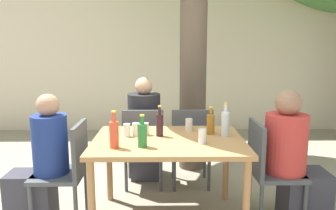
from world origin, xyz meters
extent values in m
cube|color=beige|center=(0.00, 3.38, 1.40)|extent=(10.00, 0.08, 2.80)
cylinder|color=brown|center=(0.33, 1.37, 1.26)|extent=(0.34, 0.34, 2.51)
cube|color=#B27F4C|center=(0.00, 0.00, 0.75)|extent=(1.32, 0.96, 0.04)
cylinder|color=#B27F4C|center=(-0.60, -0.42, 0.37)|extent=(0.06, 0.06, 0.73)
cylinder|color=#B27F4C|center=(0.60, -0.42, 0.37)|extent=(0.06, 0.06, 0.73)
cylinder|color=#B27F4C|center=(-0.60, 0.42, 0.37)|extent=(0.06, 0.06, 0.73)
cylinder|color=#B27F4C|center=(0.60, 0.42, 0.37)|extent=(0.06, 0.06, 0.73)
cube|color=#474C51|center=(-0.98, 0.00, 0.45)|extent=(0.44, 0.44, 0.04)
cube|color=#474C51|center=(-0.78, 0.00, 0.69)|extent=(0.04, 0.44, 0.45)
cylinder|color=#474C51|center=(-1.17, 0.19, 0.21)|extent=(0.04, 0.04, 0.43)
cylinder|color=#474C51|center=(-1.17, -0.19, 0.21)|extent=(0.04, 0.04, 0.43)
cylinder|color=#474C51|center=(-0.79, 0.19, 0.21)|extent=(0.04, 0.04, 0.43)
cylinder|color=#474C51|center=(-0.79, -0.19, 0.21)|extent=(0.04, 0.04, 0.43)
cube|color=#474C51|center=(0.98, 0.00, 0.45)|extent=(0.44, 0.44, 0.04)
cube|color=#474C51|center=(0.78, 0.00, 0.69)|extent=(0.04, 0.44, 0.45)
cylinder|color=#474C51|center=(1.17, -0.19, 0.21)|extent=(0.04, 0.04, 0.43)
cylinder|color=#474C51|center=(1.17, 0.19, 0.21)|extent=(0.04, 0.04, 0.43)
cylinder|color=#474C51|center=(0.79, -0.19, 0.21)|extent=(0.04, 0.04, 0.43)
cylinder|color=#474C51|center=(0.79, 0.19, 0.21)|extent=(0.04, 0.04, 0.43)
cube|color=#474C51|center=(-0.26, 0.80, 0.45)|extent=(0.44, 0.44, 0.04)
cube|color=#474C51|center=(-0.26, 0.60, 0.69)|extent=(0.44, 0.04, 0.45)
cylinder|color=#474C51|center=(-0.07, 0.99, 0.21)|extent=(0.04, 0.04, 0.43)
cylinder|color=#474C51|center=(-0.45, 0.99, 0.21)|extent=(0.04, 0.04, 0.43)
cylinder|color=#474C51|center=(-0.07, 0.61, 0.21)|extent=(0.04, 0.04, 0.43)
cylinder|color=#474C51|center=(-0.45, 0.61, 0.21)|extent=(0.04, 0.04, 0.43)
cube|color=#474C51|center=(0.26, 0.80, 0.45)|extent=(0.44, 0.44, 0.04)
cube|color=#474C51|center=(0.26, 0.60, 0.69)|extent=(0.44, 0.04, 0.45)
cylinder|color=#474C51|center=(0.45, 0.99, 0.21)|extent=(0.04, 0.04, 0.43)
cylinder|color=#474C51|center=(0.07, 0.99, 0.21)|extent=(0.04, 0.04, 0.43)
cylinder|color=#474C51|center=(0.45, 0.61, 0.21)|extent=(0.04, 0.04, 0.43)
cylinder|color=#474C51|center=(0.07, 0.61, 0.21)|extent=(0.04, 0.04, 0.43)
cube|color=#383842|center=(-1.24, 0.00, 0.23)|extent=(0.40, 0.28, 0.46)
cylinder|color=navy|center=(-1.04, 0.00, 0.73)|extent=(0.31, 0.31, 0.52)
sphere|color=tan|center=(-1.04, 0.00, 1.08)|extent=(0.20, 0.20, 0.20)
cube|color=#383842|center=(1.24, 0.00, 0.23)|extent=(0.40, 0.33, 0.46)
cylinder|color=#C63833|center=(1.04, 0.00, 0.73)|extent=(0.37, 0.37, 0.53)
sphere|color=#936B51|center=(1.04, 0.00, 1.09)|extent=(0.23, 0.23, 0.23)
cube|color=#383842|center=(-0.26, 1.06, 0.23)|extent=(0.33, 0.40, 0.46)
cylinder|color=#232328|center=(-0.26, 0.86, 0.76)|extent=(0.37, 0.37, 0.59)
sphere|color=tan|center=(-0.26, 0.86, 1.14)|extent=(0.20, 0.20, 0.20)
cylinder|color=#9E661E|center=(0.39, 0.16, 0.86)|extent=(0.07, 0.07, 0.18)
cylinder|color=#9E661E|center=(0.39, 0.16, 0.99)|extent=(0.03, 0.03, 0.06)
cylinder|color=gold|center=(0.39, 0.16, 1.02)|extent=(0.03, 0.03, 0.01)
cylinder|color=#287A38|center=(-0.21, -0.23, 0.86)|extent=(0.08, 0.08, 0.19)
cylinder|color=#287A38|center=(-0.21, -0.23, 0.99)|extent=(0.03, 0.03, 0.07)
cylinder|color=gold|center=(-0.21, -0.23, 1.03)|extent=(0.04, 0.04, 0.01)
cylinder|color=silver|center=(0.52, 0.09, 0.88)|extent=(0.07, 0.07, 0.22)
cylinder|color=silver|center=(0.52, 0.09, 1.03)|extent=(0.03, 0.03, 0.08)
cylinder|color=gold|center=(0.52, 0.09, 1.07)|extent=(0.04, 0.04, 0.01)
cylinder|color=#331923|center=(-0.08, 0.09, 0.87)|extent=(0.06, 0.06, 0.20)
cylinder|color=#331923|center=(-0.08, 0.09, 1.01)|extent=(0.03, 0.03, 0.07)
cylinder|color=gold|center=(-0.08, 0.09, 1.05)|extent=(0.03, 0.03, 0.01)
cylinder|color=#DB4C2D|center=(-0.44, -0.25, 0.88)|extent=(0.07, 0.07, 0.21)
cylinder|color=#DB4C2D|center=(-0.44, -0.25, 1.02)|extent=(0.03, 0.03, 0.08)
cylinder|color=gold|center=(-0.44, -0.25, 1.07)|extent=(0.04, 0.04, 0.01)
cylinder|color=silver|center=(-0.21, 0.14, 0.83)|extent=(0.07, 0.07, 0.11)
cylinder|color=silver|center=(-0.29, 0.11, 0.83)|extent=(0.07, 0.07, 0.12)
cylinder|color=silver|center=(0.20, 0.29, 0.83)|extent=(0.07, 0.07, 0.12)
cylinder|color=white|center=(0.28, -0.13, 0.83)|extent=(0.07, 0.07, 0.12)
cylinder|color=white|center=(-0.37, 0.08, 0.83)|extent=(0.06, 0.06, 0.12)
camera|label=1|loc=(-0.04, -2.78, 1.57)|focal=35.00mm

